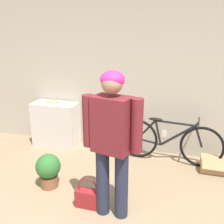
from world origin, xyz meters
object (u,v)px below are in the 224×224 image
cardboard_box (216,165)px  potted_plant (48,169)px  bicycle (168,141)px  handbag (88,197)px  banana (53,102)px  person (112,135)px

cardboard_box → potted_plant: size_ratio=0.93×
bicycle → handbag: size_ratio=4.29×
bicycle → banana: banana is taller
person → potted_plant: 1.25m
banana → bicycle: bearing=-2.5°
potted_plant → handbag: bearing=-20.9°
bicycle → handbag: 1.65m
person → potted_plant: bearing=175.9°
person → bicycle: person is taller
bicycle → potted_plant: bearing=-138.9°
banana → potted_plant: bearing=-65.1°
person → potted_plant: person is taller
bicycle → cardboard_box: size_ratio=3.82×
person → cardboard_box: person is taller
person → banana: (-1.56, 1.55, -0.16)m
bicycle → banana: 2.11m
bicycle → banana: (-2.06, 0.09, 0.46)m
cardboard_box → banana: bearing=176.4°
cardboard_box → potted_plant: 2.46m
person → bicycle: (0.50, 1.46, -0.63)m
potted_plant → banana: bearing=114.9°
bicycle → cardboard_box: (0.73, -0.09, -0.26)m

